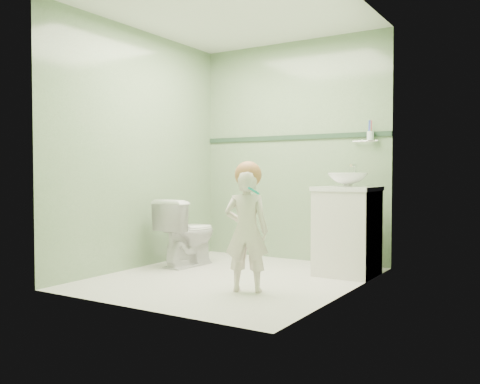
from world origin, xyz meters
The scene contains 12 objects.
ground centered at (0.00, 0.00, 0.00)m, with size 2.50×2.50×0.00m, color white.
room_shell centered at (0.00, 0.00, 1.20)m, with size 2.50×2.54×2.40m.
trim_stripe centered at (0.00, 1.24, 1.35)m, with size 2.20×0.02×0.05m, color #29432F.
vanity centered at (0.84, 0.70, 0.40)m, with size 0.52×0.50×0.80m, color silver.
counter centered at (0.84, 0.70, 0.81)m, with size 0.54×0.52×0.04m, color white.
basin centered at (0.84, 0.70, 0.89)m, with size 0.37×0.37×0.13m, color white.
faucet centered at (0.84, 0.89, 0.97)m, with size 0.03×0.13×0.18m.
cup_holder centered at (0.89, 1.18, 1.33)m, with size 0.26×0.07×0.21m.
toilet centered at (-0.74, 0.32, 0.35)m, with size 0.39×0.68×0.69m, color white.
toddler centered at (0.39, -0.39, 0.49)m, with size 0.36×0.23×0.98m, color silver.
hair_cap centered at (0.39, -0.36, 0.94)m, with size 0.22×0.22×0.22m, color #AB6C3F.
teal_toothbrush centered at (0.51, -0.48, 0.82)m, with size 0.10×0.14×0.08m.
Camera 1 is at (2.53, -3.94, 0.95)m, focal length 38.89 mm.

